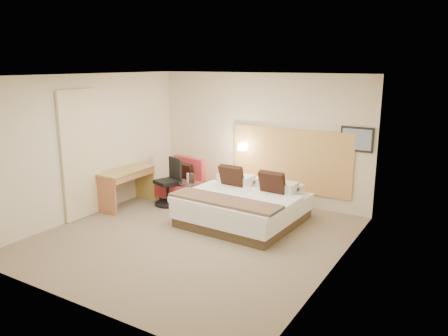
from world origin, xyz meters
The scene contains 20 objects.
floor centered at (0.00, 0.00, -0.01)m, with size 4.80×5.00×0.02m, color #786650.
ceiling centered at (0.00, 0.00, 2.71)m, with size 4.80×5.00×0.02m, color white.
wall_back centered at (0.00, 2.51, 1.35)m, with size 4.80×0.02×2.70m, color beige.
wall_front centered at (0.00, -2.51, 1.35)m, with size 4.80×0.02×2.70m, color beige.
wall_left centered at (-2.41, 0.00, 1.35)m, with size 0.02×5.00×2.70m, color beige.
wall_right centered at (2.41, 0.00, 1.35)m, with size 0.02×5.00×2.70m, color beige.
headboard_panel centered at (0.70, 2.47, 0.95)m, with size 2.60×0.04×1.30m, color tan.
art_frame centered at (2.02, 2.48, 1.50)m, with size 0.62×0.03×0.47m, color black.
art_canvas centered at (2.02, 2.46, 1.50)m, with size 0.54×0.01×0.39m, color gray.
lamp_arm centered at (-0.35, 2.42, 1.15)m, with size 0.02×0.02×0.12m, color silver.
lamp_shade centered at (-0.35, 2.36, 1.15)m, with size 0.15×0.15×0.15m, color #FFEDC6.
curtain centered at (-2.36, -0.25, 1.22)m, with size 0.06×0.90×2.42m, color beige.
bottle_a centered at (-1.06, 1.33, 0.60)m, with size 0.05×0.05×0.18m, color #9AD6EE.
bottle_b centered at (-0.98, 1.36, 0.60)m, with size 0.05×0.05×0.18m, color #90C4DF.
menu_folder centered at (-0.92, 1.27, 0.61)m, with size 0.12×0.05×0.20m, color #332014.
bed centered at (0.39, 1.08, 0.32)m, with size 2.09×2.04×0.98m.
lounge_chair centered at (-1.42, 1.60, 0.36)m, with size 0.96×0.88×0.90m.
side_table centered at (-0.99, 1.29, 0.28)m, with size 0.46×0.46×0.51m.
desk centered at (-2.11, 0.65, 0.61)m, with size 0.59×1.26×0.78m.
desk_chair centered at (-1.43, 1.19, 0.40)m, with size 0.70×0.70×0.97m.
Camera 1 is at (4.04, -5.71, 2.89)m, focal length 35.00 mm.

